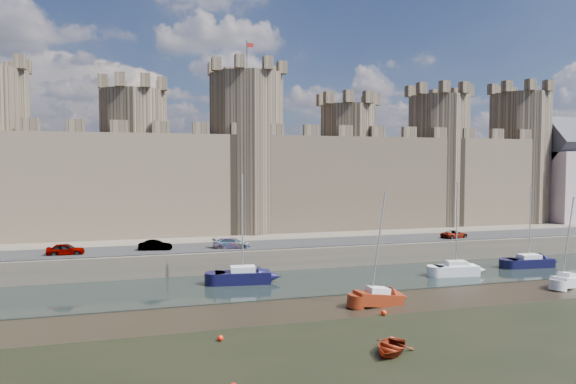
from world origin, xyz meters
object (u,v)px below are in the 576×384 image
Objects in this scene: sailboat_1 at (243,276)px; sailboat_2 at (456,269)px; car_1 at (155,245)px; car_2 at (232,243)px; car_3 at (454,234)px; sailboat_5 at (567,280)px; sailboat_4 at (378,297)px; car_0 at (66,249)px; sailboat_3 at (529,261)px.

sailboat_2 is at bearing 0.20° from sailboat_1.
car_1 is 8.73m from car_2.
sailboat_1 is (-30.12, -7.60, -2.17)m from car_3.
car_3 is 0.37× the size of sailboat_2.
sailboat_1 is (8.49, -8.46, -2.24)m from car_1.
sailboat_1 reaches higher than car_3.
car_2 is at bearing 126.28° from sailboat_5.
car_3 is at bearing -76.46° from car_2.
car_2 is at bearing -85.23° from car_1.
sailboat_4 is (-13.50, -8.33, -0.08)m from sailboat_2.
sailboat_1 is at bearing 125.72° from sailboat_4.
sailboat_5 is (21.33, 0.94, -0.06)m from sailboat_4.
sailboat_2 is 15.87m from sailboat_4.
sailboat_4 reaches higher than car_0.
sailboat_1 reaches higher than car_0.
sailboat_3 is (43.03, -9.58, -2.35)m from car_1.
sailboat_2 is (-6.76, -10.39, -2.21)m from car_3.
sailboat_4 reaches higher than car_2.
sailboat_4 reaches higher than sailboat_3.
sailboat_1 is at bearing -178.02° from sailboat_2.
sailboat_3 is 0.96× the size of sailboat_4.
sailboat_3 reaches higher than car_0.
sailboat_2 is (23.36, -2.79, -0.05)m from sailboat_1.
sailboat_1 is at bearing -124.09° from car_1.
sailboat_4 is at bearing -41.42° from sailboat_1.
car_3 is (38.61, -0.86, -0.07)m from car_1.
car_2 is 0.43× the size of sailboat_2.
sailboat_1 is 14.86m from sailboat_4.
sailboat_3 is at bearing -97.68° from car_0.
car_0 is 48.02m from car_3.
car_0 is 0.40× the size of sailboat_3.
car_2 is 1.16× the size of car_3.
sailboat_2 is 1.06× the size of sailboat_3.
sailboat_5 is (49.08, -18.19, -2.48)m from car_0.
car_3 is at bearing 65.75° from sailboat_2.
car_3 is at bearing 21.16° from sailboat_1.
sailboat_2 is (23.18, -10.33, -2.32)m from car_2.
sailboat_5 is at bearing -106.32° from car_2.
sailboat_2 is (31.85, -11.25, -2.29)m from car_1.
car_2 is at bearing 111.55° from sailboat_4.
sailboat_2 reaches higher than car_0.
sailboat_1 is (17.89, -8.01, -2.29)m from car_0.
car_0 is at bearing 75.80° from car_3.
car_1 is 12.19m from sailboat_1.
sailboat_5 reaches higher than car_3.
sailboat_2 reaches higher than car_2.
sailboat_5 is at bearing -34.58° from sailboat_2.
car_0 is 0.87× the size of car_2.
sailboat_5 is at bearing -3.33° from sailboat_4.
car_0 is at bearing 174.68° from sailboat_3.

